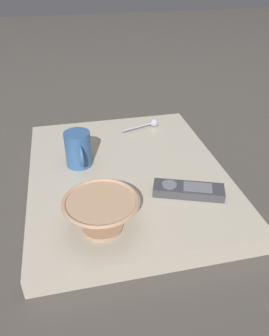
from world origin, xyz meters
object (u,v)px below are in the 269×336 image
cereal_bowl (102,213)px  teaspoon (152,123)px  coffee_mug (78,149)px  tv_remote_near (188,190)px

cereal_bowl → teaspoon: size_ratio=1.24×
coffee_mug → teaspoon: coffee_mug is taller
cereal_bowl → tv_remote_near: (0.23, 0.07, -0.03)m
cereal_bowl → teaspoon: 0.52m
coffee_mug → tv_remote_near: size_ratio=0.59×
cereal_bowl → tv_remote_near: cereal_bowl is taller
cereal_bowl → tv_remote_near: size_ratio=0.91×
tv_remote_near → coffee_mug: bearing=142.5°
teaspoon → tv_remote_near: (-0.01, -0.39, -0.00)m
teaspoon → tv_remote_near: size_ratio=0.73×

